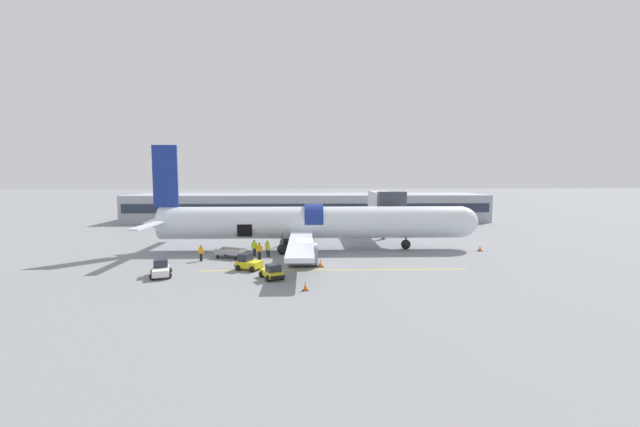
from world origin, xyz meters
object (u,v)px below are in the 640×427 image
(ground_crew_loader_a, at_px, (267,247))
(ground_crew_helper, at_px, (201,253))
(baggage_tug_rear, at_px, (272,272))
(ground_crew_loader_b, at_px, (268,249))
(baggage_cart_loading, at_px, (231,253))
(ground_crew_supervisor, at_px, (259,251))
(baggage_tug_lead, at_px, (248,263))
(ground_crew_driver, at_px, (254,248))
(airplane, at_px, (310,223))
(baggage_tug_mid, at_px, (161,269))

(ground_crew_loader_a, relative_size, ground_crew_helper, 0.96)
(baggage_tug_rear, xyz_separation_m, ground_crew_loader_b, (-1.20, 9.37, 0.27))
(baggage_cart_loading, xyz_separation_m, ground_crew_supervisor, (3.20, -0.87, 0.44))
(baggage_tug_lead, distance_m, ground_crew_driver, 6.27)
(airplane, distance_m, baggage_tug_rear, 14.05)
(baggage_cart_loading, bearing_deg, ground_crew_loader_b, 6.60)
(baggage_cart_loading, bearing_deg, baggage_tug_mid, -121.42)
(baggage_cart_loading, height_order, ground_crew_helper, ground_crew_helper)
(ground_crew_loader_a, relative_size, ground_crew_loader_b, 1.02)
(baggage_tug_rear, distance_m, ground_crew_loader_b, 9.45)
(ground_crew_loader_b, bearing_deg, airplane, 41.14)
(baggage_tug_lead, height_order, baggage_tug_rear, baggage_tug_lead)
(baggage_tug_mid, height_order, ground_crew_supervisor, ground_crew_supervisor)
(ground_crew_loader_a, height_order, ground_crew_loader_b, ground_crew_loader_a)
(ground_crew_loader_a, height_order, ground_crew_helper, ground_crew_helper)
(airplane, relative_size, ground_crew_supervisor, 22.01)
(baggage_tug_rear, height_order, ground_crew_loader_a, ground_crew_loader_a)
(ground_crew_driver, height_order, ground_crew_supervisor, ground_crew_driver)
(baggage_cart_loading, distance_m, ground_crew_loader_a, 4.22)
(baggage_tug_rear, relative_size, ground_crew_driver, 1.50)
(baggage_cart_loading, relative_size, ground_crew_loader_b, 2.58)
(baggage_tug_rear, distance_m, ground_crew_helper, 10.98)
(baggage_tug_rear, bearing_deg, ground_crew_loader_b, 97.27)
(ground_crew_loader_b, relative_size, ground_crew_driver, 0.85)
(airplane, distance_m, ground_crew_driver, 7.51)
(baggage_tug_mid, bearing_deg, ground_crew_loader_b, 43.03)
(ground_crew_supervisor, bearing_deg, baggage_tug_rear, -75.83)
(baggage_tug_lead, distance_m, ground_crew_supervisor, 4.61)
(ground_crew_driver, bearing_deg, baggage_tug_mid, -130.01)
(ground_crew_loader_a, bearing_deg, ground_crew_supervisor, -102.37)
(airplane, xyz_separation_m, baggage_tug_lead, (-5.96, -9.90, -2.59))
(baggage_tug_rear, distance_m, ground_crew_loader_a, 10.82)
(baggage_tug_lead, distance_m, ground_crew_loader_a, 7.34)
(baggage_tug_rear, bearing_deg, baggage_tug_lead, 126.58)
(baggage_cart_loading, bearing_deg, ground_crew_helper, -152.87)
(baggage_tug_rear, bearing_deg, ground_crew_helper, 137.18)
(ground_crew_loader_b, relative_size, ground_crew_supervisor, 0.86)
(baggage_cart_loading, bearing_deg, airplane, 27.40)
(baggage_tug_rear, xyz_separation_m, ground_crew_driver, (-2.79, 9.73, 0.41))
(ground_crew_supervisor, bearing_deg, baggage_tug_lead, -96.85)
(baggage_tug_mid, bearing_deg, baggage_cart_loading, 58.58)
(baggage_tug_mid, relative_size, ground_crew_driver, 1.75)
(ground_crew_loader_b, bearing_deg, ground_crew_driver, 167.35)
(ground_crew_supervisor, bearing_deg, airplane, 44.58)
(baggage_cart_loading, relative_size, ground_crew_loader_a, 2.53)
(baggage_tug_mid, bearing_deg, ground_crew_driver, 49.99)
(ground_crew_supervisor, bearing_deg, ground_crew_driver, 114.11)
(ground_crew_loader_a, bearing_deg, ground_crew_driver, -143.50)
(baggage_cart_loading, bearing_deg, baggage_tug_lead, -63.93)
(baggage_tug_mid, bearing_deg, ground_crew_helper, 73.25)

